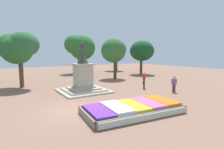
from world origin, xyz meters
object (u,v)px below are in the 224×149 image
(pedestrian_near_planter, at_px, (174,83))
(pedestrian_with_handbag, at_px, (144,79))
(flower_planter, at_px, (134,109))
(statue_monument, at_px, (83,80))

(pedestrian_near_planter, bearing_deg, pedestrian_with_handbag, 110.80)
(flower_planter, xyz_separation_m, pedestrian_near_planter, (7.12, 2.50, 0.63))
(flower_planter, xyz_separation_m, pedestrian_with_handbag, (5.99, 5.48, 0.73))
(flower_planter, bearing_deg, statue_monument, 91.04)
(flower_planter, distance_m, pedestrian_with_handbag, 8.15)
(pedestrian_with_handbag, distance_m, pedestrian_near_planter, 3.19)
(pedestrian_with_handbag, height_order, pedestrian_near_planter, pedestrian_with_handbag)
(flower_planter, bearing_deg, pedestrian_with_handbag, 42.48)
(pedestrian_with_handbag, bearing_deg, flower_planter, -137.52)
(statue_monument, xyz_separation_m, pedestrian_near_planter, (7.26, -5.09, -0.28))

